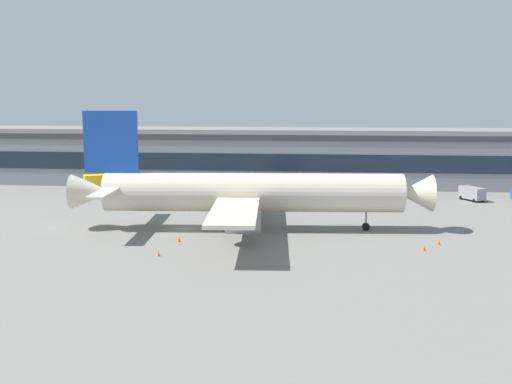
{
  "coord_description": "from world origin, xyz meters",
  "views": [
    {
      "loc": [
        19.62,
        -90.72,
        19.72
      ],
      "look_at": [
        10.01,
        4.4,
        5.0
      ],
      "focal_mm": 44.47,
      "sensor_mm": 36.0,
      "label": 1
    }
  ],
  "objects_px": {
    "fuel_truck": "(106,181)",
    "traffic_cone_1": "(439,242)",
    "crew_van": "(473,193)",
    "traffic_cone_0": "(158,254)",
    "traffic_cone_3": "(179,239)",
    "traffic_cone_2": "(424,248)",
    "airliner": "(247,192)"
  },
  "relations": [
    {
      "from": "fuel_truck",
      "to": "traffic_cone_1",
      "type": "relative_size",
      "value": 13.1
    },
    {
      "from": "crew_van",
      "to": "traffic_cone_1",
      "type": "height_order",
      "value": "crew_van"
    },
    {
      "from": "traffic_cone_0",
      "to": "traffic_cone_3",
      "type": "distance_m",
      "value": 7.82
    },
    {
      "from": "fuel_truck",
      "to": "traffic_cone_3",
      "type": "xyz_separation_m",
      "value": [
        25.41,
        -44.41,
        -1.54
      ]
    },
    {
      "from": "crew_van",
      "to": "traffic_cone_0",
      "type": "distance_m",
      "value": 66.95
    },
    {
      "from": "traffic_cone_1",
      "to": "traffic_cone_3",
      "type": "distance_m",
      "value": 34.73
    },
    {
      "from": "traffic_cone_2",
      "to": "traffic_cone_3",
      "type": "relative_size",
      "value": 0.97
    },
    {
      "from": "crew_van",
      "to": "traffic_cone_1",
      "type": "distance_m",
      "value": 39.04
    },
    {
      "from": "crew_van",
      "to": "fuel_truck",
      "type": "relative_size",
      "value": 0.65
    },
    {
      "from": "crew_van",
      "to": "traffic_cone_0",
      "type": "bearing_deg",
      "value": -136.16
    },
    {
      "from": "airliner",
      "to": "traffic_cone_0",
      "type": "height_order",
      "value": "airliner"
    },
    {
      "from": "fuel_truck",
      "to": "traffic_cone_0",
      "type": "relative_size",
      "value": 15.29
    },
    {
      "from": "crew_van",
      "to": "traffic_cone_2",
      "type": "height_order",
      "value": "crew_van"
    },
    {
      "from": "airliner",
      "to": "traffic_cone_0",
      "type": "relative_size",
      "value": 93.16
    },
    {
      "from": "airliner",
      "to": "crew_van",
      "type": "height_order",
      "value": "airliner"
    },
    {
      "from": "airliner",
      "to": "crew_van",
      "type": "xyz_separation_m",
      "value": [
        39.14,
        29.76,
        -4.08
      ]
    },
    {
      "from": "fuel_truck",
      "to": "airliner",
      "type": "bearing_deg",
      "value": -46.53
    },
    {
      "from": "crew_van",
      "to": "traffic_cone_0",
      "type": "height_order",
      "value": "crew_van"
    },
    {
      "from": "traffic_cone_1",
      "to": "crew_van",
      "type": "bearing_deg",
      "value": 70.89
    },
    {
      "from": "crew_van",
      "to": "traffic_cone_3",
      "type": "xyz_separation_m",
      "value": [
        -47.46,
        -38.59,
        -1.11
      ]
    },
    {
      "from": "traffic_cone_0",
      "to": "airliner",
      "type": "bearing_deg",
      "value": 61.16
    },
    {
      "from": "traffic_cone_1",
      "to": "fuel_truck",
      "type": "bearing_deg",
      "value": 144.61
    },
    {
      "from": "airliner",
      "to": "fuel_truck",
      "type": "bearing_deg",
      "value": 133.47
    },
    {
      "from": "airliner",
      "to": "traffic_cone_2",
      "type": "bearing_deg",
      "value": -24.04
    },
    {
      "from": "airliner",
      "to": "fuel_truck",
      "type": "height_order",
      "value": "airliner"
    },
    {
      "from": "fuel_truck",
      "to": "traffic_cone_3",
      "type": "distance_m",
      "value": 51.18
    },
    {
      "from": "traffic_cone_1",
      "to": "traffic_cone_2",
      "type": "distance_m",
      "value": 4.33
    },
    {
      "from": "traffic_cone_1",
      "to": "traffic_cone_2",
      "type": "relative_size",
      "value": 0.99
    },
    {
      "from": "traffic_cone_2",
      "to": "traffic_cone_3",
      "type": "height_order",
      "value": "traffic_cone_3"
    },
    {
      "from": "airliner",
      "to": "fuel_truck",
      "type": "distance_m",
      "value": 49.16
    },
    {
      "from": "airliner",
      "to": "fuel_truck",
      "type": "xyz_separation_m",
      "value": [
        -33.73,
        35.58,
        -3.66
      ]
    },
    {
      "from": "traffic_cone_2",
      "to": "traffic_cone_1",
      "type": "bearing_deg",
      "value": 55.2
    }
  ]
}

